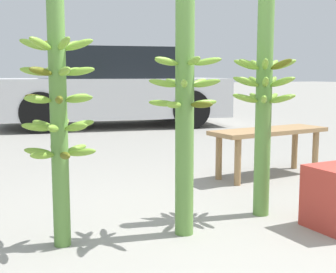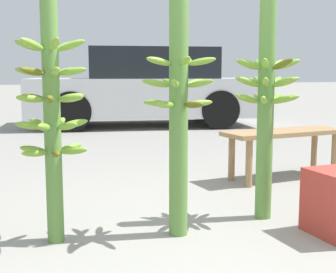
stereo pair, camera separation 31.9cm
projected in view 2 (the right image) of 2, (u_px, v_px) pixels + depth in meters
name	position (u px, v px, depth m)	size (l,w,h in m)	color
ground_plane	(202.00, 255.00, 2.57)	(80.00, 80.00, 0.00)	gray
banana_stalk_left	(51.00, 98.00, 2.67)	(0.42, 0.42, 1.70)	#5B8C3D
banana_stalk_center	(179.00, 103.00, 2.80)	(0.45, 0.45, 1.59)	#5B8C3D
banana_stalk_right	(266.00, 100.00, 3.13)	(0.44, 0.45, 1.54)	#5B8C3D
market_bench	(285.00, 138.00, 4.38)	(1.23, 0.46, 0.46)	#99754C
parked_car	(145.00, 88.00, 8.88)	(4.48, 2.67, 1.45)	silver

